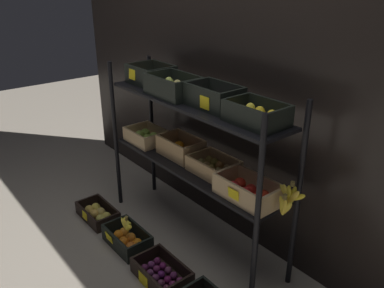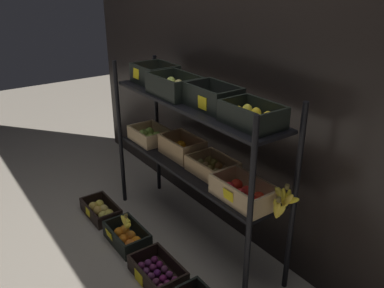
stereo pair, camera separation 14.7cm
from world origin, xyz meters
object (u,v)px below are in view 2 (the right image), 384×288
Objects in this scene: crate_ground_plum at (158,273)px; display_rack at (194,133)px; crate_ground_orange at (127,237)px; banana_bunch_loose at (127,223)px; crate_ground_apple_gold at (101,210)px.

display_rack is at bearing 115.61° from crate_ground_plum.
banana_bunch_loose reaches higher than crate_ground_orange.
crate_ground_plum is at bearing -0.92° from crate_ground_orange.
banana_bunch_loose is at bearing -6.88° from crate_ground_orange.
crate_ground_orange is (0.44, 0.01, 0.01)m from crate_ground_apple_gold.
crate_ground_plum is (0.21, -0.44, -0.78)m from display_rack.
crate_ground_orange is at bearing -116.84° from display_rack.
crate_ground_plum is (0.87, 0.00, -0.00)m from crate_ground_apple_gold.
crate_ground_plum is 2.41× the size of banana_bunch_loose.
display_rack reaches higher than banana_bunch_loose.
crate_ground_apple_gold is 0.99× the size of crate_ground_plum.
crate_ground_orange is 0.97× the size of crate_ground_plum.
display_rack is 1.11m from crate_ground_apple_gold.
crate_ground_apple_gold is (-0.66, -0.44, -0.77)m from display_rack.
display_rack is 10.45× the size of banana_bunch_loose.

